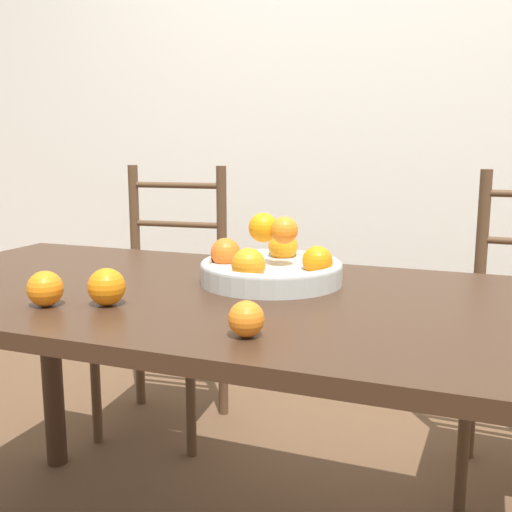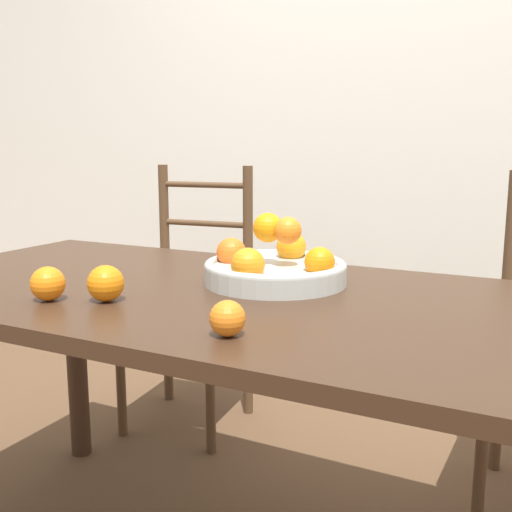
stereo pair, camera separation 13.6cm
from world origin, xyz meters
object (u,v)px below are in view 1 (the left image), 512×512
at_px(orange_loose_0, 246,319).
at_px(chair_left, 165,306).
at_px(fruit_bowl, 271,266).
at_px(orange_loose_2, 107,287).
at_px(orange_loose_1, 45,289).

xyz_separation_m(orange_loose_0, chair_left, (-0.77, 1.06, -0.32)).
relative_size(fruit_bowl, orange_loose_2, 4.38).
bearing_deg(orange_loose_0, orange_loose_1, 174.98).
xyz_separation_m(fruit_bowl, orange_loose_0, (0.10, -0.42, -0.01)).
height_order(orange_loose_0, chair_left, chair_left).
xyz_separation_m(orange_loose_1, chair_left, (-0.30, 1.02, -0.32)).
relative_size(fruit_bowl, orange_loose_1, 4.64).
xyz_separation_m(orange_loose_2, chair_left, (-0.41, 0.96, -0.33)).
bearing_deg(chair_left, orange_loose_2, -72.17).
bearing_deg(orange_loose_2, chair_left, 113.21).
xyz_separation_m(orange_loose_0, orange_loose_2, (-0.35, 0.09, 0.01)).
relative_size(orange_loose_1, orange_loose_2, 0.95).
bearing_deg(orange_loose_2, orange_loose_1, -155.98).
bearing_deg(fruit_bowl, chair_left, 136.01).
distance_m(fruit_bowl, orange_loose_0, 0.43).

